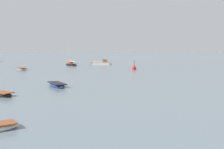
{
  "coord_description": "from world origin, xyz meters",
  "views": [
    {
      "loc": [
        -3.99,
        -4.34,
        4.78
      ],
      "look_at": [
        -7.7,
        40.42,
        0.36
      ],
      "focal_mm": 42.75,
      "sensor_mm": 36.0,
      "label": 1
    }
  ],
  "objects": [
    {
      "name": "rowboat_moored_4",
      "position": [
        -13.63,
        28.11,
        0.18
      ],
      "size": [
        3.53,
        4.28,
        0.66
      ],
      "rotation": [
        0.0,
        0.0,
        5.3
      ],
      "color": "navy",
      "rests_on": "ground"
    },
    {
      "name": "rowboat_moored_0",
      "position": [
        -29.09,
        53.03,
        0.19
      ],
      "size": [
        4.1,
        4.22,
        0.69
      ],
      "rotation": [
        0.0,
        0.0,
        5.47
      ],
      "color": "gray",
      "rests_on": "ground"
    },
    {
      "name": "sailboat_moored_0",
      "position": [
        -21.41,
        68.32,
        0.27
      ],
      "size": [
        4.89,
        5.33,
        6.2
      ],
      "rotation": [
        0.0,
        0.0,
        2.27
      ],
      "color": "black",
      "rests_on": "ground"
    },
    {
      "name": "channel_buoy",
      "position": [
        -3.96,
        55.5,
        0.46
      ],
      "size": [
        0.9,
        0.9,
        2.3
      ],
      "color": "red",
      "rests_on": "ground"
    },
    {
      "name": "motorboat_moored_2",
      "position": [
        -12.91,
        73.53,
        0.35
      ],
      "size": [
        6.32,
        3.13,
        2.3
      ],
      "rotation": [
        0.0,
        0.0,
        0.18
      ],
      "color": "white",
      "rests_on": "ground"
    }
  ]
}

